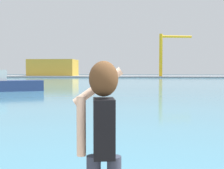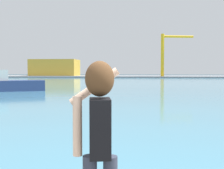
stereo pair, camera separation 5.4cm
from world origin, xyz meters
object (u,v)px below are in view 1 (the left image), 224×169
at_px(boat_moored, 1,84).
at_px(warehouse_left, 53,68).
at_px(person_photographer, 103,131).
at_px(port_crane, 165,50).

relative_size(boat_moored, warehouse_left, 0.54).
bearing_deg(person_photographer, warehouse_left, 7.62).
height_order(person_photographer, warehouse_left, warehouse_left).
relative_size(warehouse_left, port_crane, 1.21).
height_order(boat_moored, port_crane, port_crane).
bearing_deg(port_crane, person_photographer, -96.73).
bearing_deg(boat_moored, port_crane, 43.13).
relative_size(person_photographer, warehouse_left, 0.11).
distance_m(person_photographer, boat_moored, 28.89).
relative_size(person_photographer, port_crane, 0.14).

